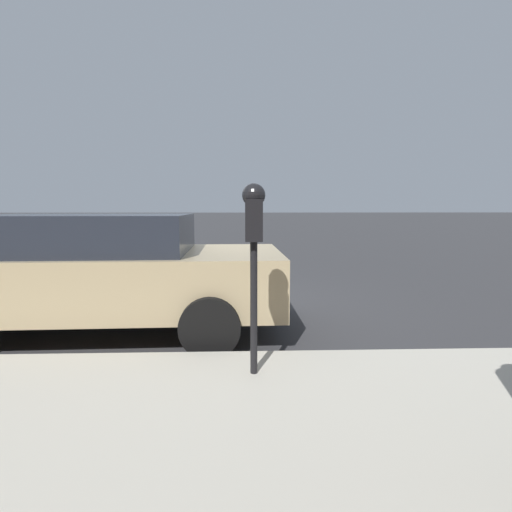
% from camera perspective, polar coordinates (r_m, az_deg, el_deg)
% --- Properties ---
extents(ground_plane, '(220.00, 220.00, 0.00)m').
position_cam_1_polar(ground_plane, '(6.22, -8.93, -7.57)').
color(ground_plane, '#333335').
extents(parking_meter, '(0.21, 0.19, 1.60)m').
position_cam_1_polar(parking_meter, '(3.27, -0.32, 3.77)').
color(parking_meter, black).
rests_on(parking_meter, sidewalk).
extents(car_tan, '(2.19, 4.44, 1.46)m').
position_cam_1_polar(car_tan, '(5.30, -21.43, -1.86)').
color(car_tan, tan).
rests_on(car_tan, ground_plane).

